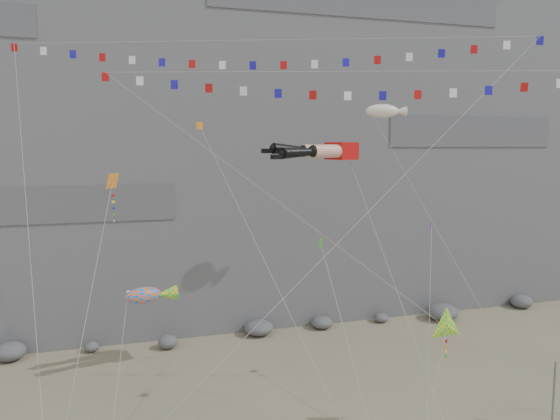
# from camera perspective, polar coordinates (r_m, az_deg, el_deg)

# --- Properties ---
(cliff) EXTENTS (80.00, 28.00, 50.00)m
(cliff) POSITION_cam_1_polar(r_m,az_deg,el_deg) (61.84, -5.96, 14.49)
(cliff) COLOR slate
(cliff) RESTS_ON ground
(talus_boulders) EXTENTS (60.00, 3.00, 1.20)m
(talus_boulders) POSITION_cam_1_polar(r_m,az_deg,el_deg) (49.35, -2.25, -12.23)
(talus_boulders) COLOR #5C5C61
(talus_boulders) RESTS_ON ground
(anchor_pole_right) EXTENTS (0.12, 0.12, 3.98)m
(anchor_pole_right) POSITION_cam_1_polar(r_m,az_deg,el_deg) (37.86, 26.68, -16.81)
(anchor_pole_right) COLOR slate
(anchor_pole_right) RESTS_ON ground
(legs_kite) EXTENTS (7.01, 17.78, 23.16)m
(legs_kite) POSITION_cam_1_polar(r_m,az_deg,el_deg) (37.65, 4.16, 6.14)
(legs_kite) COLOR #B60D0B
(legs_kite) RESTS_ON ground
(flag_banner_upper) EXTENTS (33.37, 19.51, 30.16)m
(flag_banner_upper) POSITION_cam_1_polar(r_m,az_deg,el_deg) (38.52, -1.27, 17.30)
(flag_banner_upper) COLOR #B60D0B
(flag_banner_upper) RESTS_ON ground
(flag_banner_lower) EXTENTS (30.78, 10.75, 24.55)m
(flag_banner_lower) POSITION_cam_1_polar(r_m,az_deg,el_deg) (35.02, 8.97, 14.07)
(flag_banner_lower) COLOR #B60D0B
(flag_banner_lower) RESTS_ON ground
(harlequin_kite) EXTENTS (4.25, 7.85, 16.62)m
(harlequin_kite) POSITION_cam_1_polar(r_m,az_deg,el_deg) (30.13, -17.13, 2.78)
(harlequin_kite) COLOR red
(harlequin_kite) RESTS_ON ground
(fish_windsock) EXTENTS (4.00, 4.75, 9.81)m
(fish_windsock) POSITION_cam_1_polar(r_m,az_deg,el_deg) (30.13, -14.11, -8.69)
(fish_windsock) COLOR #FF5A0D
(fish_windsock) RESTS_ON ground
(delta_kite) EXTENTS (6.27, 5.47, 9.49)m
(delta_kite) POSITION_cam_1_polar(r_m,az_deg,el_deg) (33.41, 17.04, -11.63)
(delta_kite) COLOR yellow
(delta_kite) RESTS_ON ground
(blimp_windsock) EXTENTS (6.96, 13.54, 23.57)m
(blimp_windsock) POSITION_cam_1_polar(r_m,az_deg,el_deg) (44.14, 10.65, 10.06)
(blimp_windsock) COLOR beige
(blimp_windsock) RESTS_ON ground
(small_kite_a) EXTENTS (6.80, 14.06, 23.26)m
(small_kite_a) POSITION_cam_1_polar(r_m,az_deg,el_deg) (36.88, -8.06, 8.01)
(small_kite_a) COLOR orange
(small_kite_a) RESTS_ON ground
(small_kite_b) EXTENTS (6.60, 10.19, 15.91)m
(small_kite_b) POSITION_cam_1_polar(r_m,az_deg,el_deg) (38.21, 15.56, -1.84)
(small_kite_b) COLOR purple
(small_kite_b) RESTS_ON ground
(small_kite_c) EXTENTS (1.24, 10.14, 14.26)m
(small_kite_c) POSITION_cam_1_polar(r_m,az_deg,el_deg) (33.32, 4.34, -3.75)
(small_kite_c) COLOR green
(small_kite_c) RESTS_ON ground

